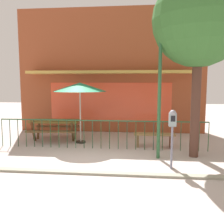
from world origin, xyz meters
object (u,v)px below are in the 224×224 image
(patio_umbrella, at_px, (80,87))
(patio_bench, at_px, (154,137))
(street_tree, at_px, (199,21))
(street_lamp, at_px, (160,69))
(parking_meter_near, at_px, (172,124))
(picnic_table_left, at_px, (55,124))

(patio_umbrella, relative_size, patio_bench, 1.57)
(street_tree, distance_m, street_lamp, 1.74)
(patio_bench, relative_size, parking_meter_near, 0.92)
(picnic_table_left, height_order, patio_umbrella, patio_umbrella)
(parking_meter_near, bearing_deg, street_lamp, 106.65)
(street_tree, bearing_deg, patio_bench, 138.76)
(patio_umbrella, relative_size, parking_meter_near, 1.45)
(patio_umbrella, height_order, street_tree, street_tree)
(street_lamp, bearing_deg, patio_bench, 91.07)
(parking_meter_near, height_order, street_lamp, street_lamp)
(picnic_table_left, xyz_separation_m, parking_meter_near, (4.01, -2.79, 0.56))
(parking_meter_near, height_order, street_tree, street_tree)
(patio_bench, xyz_separation_m, street_lamp, (0.02, -1.24, 2.23))
(picnic_table_left, xyz_separation_m, street_tree, (4.82, -1.64, 3.31))
(picnic_table_left, relative_size, patio_umbrella, 0.85)
(street_lamp, bearing_deg, patio_umbrella, 148.84)
(picnic_table_left, height_order, street_lamp, street_lamp)
(parking_meter_near, distance_m, street_lamp, 1.67)
(patio_umbrella, xyz_separation_m, street_tree, (3.76, -1.34, 1.89))
(street_tree, height_order, street_lamp, street_tree)
(picnic_table_left, bearing_deg, patio_umbrella, -15.57)
(picnic_table_left, relative_size, street_tree, 0.36)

